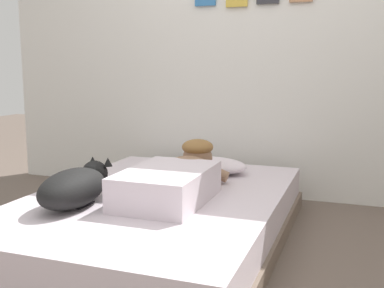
{
  "coord_description": "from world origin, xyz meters",
  "views": [
    {
      "loc": [
        0.8,
        -2.02,
        1.0
      ],
      "look_at": [
        -0.16,
        0.66,
        0.54
      ],
      "focal_mm": 43.54,
      "sensor_mm": 36.0,
      "label": 1
    }
  ],
  "objects_px": {
    "person_lying": "(177,177)",
    "dog": "(76,186)",
    "pillow": "(209,165)",
    "cell_phone": "(82,205)",
    "bed": "(158,218)",
    "coffee_cup": "(208,173)"
  },
  "relations": [
    {
      "from": "person_lying",
      "to": "dog",
      "type": "bearing_deg",
      "value": -139.41
    },
    {
      "from": "pillow",
      "to": "dog",
      "type": "xyz_separation_m",
      "value": [
        -0.43,
        -0.96,
        0.05
      ]
    },
    {
      "from": "dog",
      "to": "cell_phone",
      "type": "height_order",
      "value": "dog"
    },
    {
      "from": "person_lying",
      "to": "dog",
      "type": "xyz_separation_m",
      "value": [
        -0.43,
        -0.36,
        -0.0
      ]
    },
    {
      "from": "bed",
      "to": "person_lying",
      "type": "relative_size",
      "value": 2.21
    },
    {
      "from": "dog",
      "to": "cell_phone",
      "type": "relative_size",
      "value": 4.11
    },
    {
      "from": "person_lying",
      "to": "cell_phone",
      "type": "xyz_separation_m",
      "value": [
        -0.4,
        -0.36,
        -0.1
      ]
    },
    {
      "from": "dog",
      "to": "cell_phone",
      "type": "bearing_deg",
      "value": 15.17
    },
    {
      "from": "person_lying",
      "to": "cell_phone",
      "type": "height_order",
      "value": "person_lying"
    },
    {
      "from": "pillow",
      "to": "coffee_cup",
      "type": "height_order",
      "value": "pillow"
    },
    {
      "from": "pillow",
      "to": "coffee_cup",
      "type": "distance_m",
      "value": 0.17
    },
    {
      "from": "coffee_cup",
      "to": "person_lying",
      "type": "bearing_deg",
      "value": -95.81
    },
    {
      "from": "person_lying",
      "to": "coffee_cup",
      "type": "distance_m",
      "value": 0.44
    },
    {
      "from": "person_lying",
      "to": "coffee_cup",
      "type": "xyz_separation_m",
      "value": [
        0.04,
        0.44,
        -0.07
      ]
    },
    {
      "from": "pillow",
      "to": "person_lying",
      "type": "bearing_deg",
      "value": -90.48
    },
    {
      "from": "person_lying",
      "to": "cell_phone",
      "type": "bearing_deg",
      "value": -137.97
    },
    {
      "from": "person_lying",
      "to": "pillow",
      "type": "bearing_deg",
      "value": 89.52
    },
    {
      "from": "pillow",
      "to": "dog",
      "type": "distance_m",
      "value": 1.06
    },
    {
      "from": "pillow",
      "to": "cell_phone",
      "type": "bearing_deg",
      "value": -112.74
    },
    {
      "from": "dog",
      "to": "coffee_cup",
      "type": "distance_m",
      "value": 0.93
    },
    {
      "from": "person_lying",
      "to": "cell_phone",
      "type": "distance_m",
      "value": 0.54
    },
    {
      "from": "bed",
      "to": "person_lying",
      "type": "height_order",
      "value": "person_lying"
    }
  ]
}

